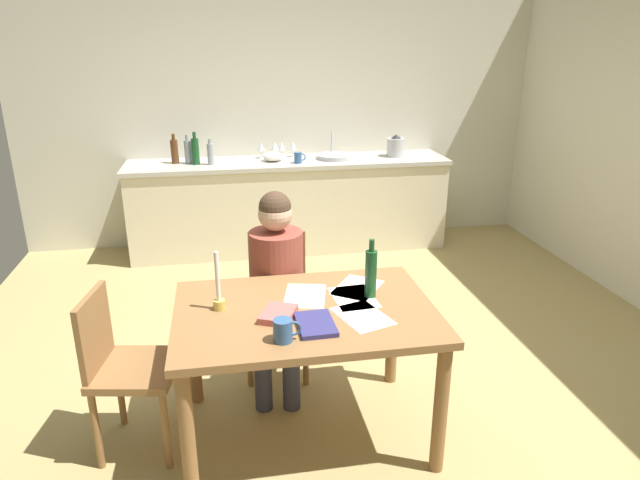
{
  "coord_description": "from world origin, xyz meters",
  "views": [
    {
      "loc": [
        -0.65,
        -3.15,
        2.03
      ],
      "look_at": [
        -0.08,
        0.07,
        0.85
      ],
      "focal_mm": 31.7,
      "sensor_mm": 36.0,
      "label": 1
    }
  ],
  "objects_px": {
    "chair_side_empty": "(124,364)",
    "wine_bottle_on_table": "(371,273)",
    "book_magazine": "(316,324)",
    "bottle_wine_red": "(195,151)",
    "book_cookery": "(278,314)",
    "coffee_mug": "(284,330)",
    "bottle_vinegar": "(188,151)",
    "candlestick": "(218,293)",
    "person_seated": "(277,279)",
    "stovetop_kettle": "(396,147)",
    "wine_glass_by_kettle": "(282,146)",
    "mixing_bowl": "(273,157)",
    "teacup_on_counter": "(298,158)",
    "wine_glass_back_right": "(261,147)",
    "wine_glass_back_left": "(275,147)",
    "bottle_sauce": "(210,154)",
    "wine_glass_near_sink": "(293,146)",
    "bottle_oil": "(174,151)",
    "dining_table": "(305,327)",
    "chair_at_table": "(277,295)",
    "sink_unit": "(335,156)"
  },
  "relations": [
    {
      "from": "candlestick",
      "to": "book_magazine",
      "type": "relative_size",
      "value": 1.23
    },
    {
      "from": "book_cookery",
      "to": "mixing_bowl",
      "type": "xyz_separation_m",
      "value": [
        0.27,
        2.92,
        0.18
      ]
    },
    {
      "from": "chair_side_empty",
      "to": "wine_bottle_on_table",
      "type": "height_order",
      "value": "wine_bottle_on_table"
    },
    {
      "from": "bottle_sauce",
      "to": "wine_glass_near_sink",
      "type": "distance_m",
      "value": 0.83
    },
    {
      "from": "mixing_bowl",
      "to": "teacup_on_counter",
      "type": "distance_m",
      "value": 0.27
    },
    {
      "from": "person_seated",
      "to": "wine_bottle_on_table",
      "type": "bearing_deg",
      "value": -45.75
    },
    {
      "from": "wine_glass_back_right",
      "to": "wine_glass_back_left",
      "type": "bearing_deg",
      "value": 0.0
    },
    {
      "from": "stovetop_kettle",
      "to": "wine_glass_by_kettle",
      "type": "height_order",
      "value": "stovetop_kettle"
    },
    {
      "from": "wine_bottle_on_table",
      "to": "bottle_wine_red",
      "type": "xyz_separation_m",
      "value": [
        -0.96,
        2.75,
        0.15
      ]
    },
    {
      "from": "chair_side_empty",
      "to": "mixing_bowl",
      "type": "distance_m",
      "value": 3.02
    },
    {
      "from": "coffee_mug",
      "to": "stovetop_kettle",
      "type": "xyz_separation_m",
      "value": [
        1.5,
        3.17,
        0.2
      ]
    },
    {
      "from": "book_magazine",
      "to": "book_cookery",
      "type": "distance_m",
      "value": 0.2
    },
    {
      "from": "person_seated",
      "to": "wine_glass_back_right",
      "type": "xyz_separation_m",
      "value": [
        0.11,
        2.48,
        0.33
      ]
    },
    {
      "from": "chair_at_table",
      "to": "coffee_mug",
      "type": "xyz_separation_m",
      "value": [
        -0.07,
        -0.99,
        0.3
      ]
    },
    {
      "from": "teacup_on_counter",
      "to": "coffee_mug",
      "type": "bearing_deg",
      "value": -99.28
    },
    {
      "from": "dining_table",
      "to": "sink_unit",
      "type": "height_order",
      "value": "sink_unit"
    },
    {
      "from": "wine_bottle_on_table",
      "to": "chair_at_table",
      "type": "bearing_deg",
      "value": 125.45
    },
    {
      "from": "wine_glass_back_right",
      "to": "dining_table",
      "type": "bearing_deg",
      "value": -90.45
    },
    {
      "from": "wine_bottle_on_table",
      "to": "wine_glass_back_right",
      "type": "relative_size",
      "value": 2.07
    },
    {
      "from": "book_magazine",
      "to": "stovetop_kettle",
      "type": "distance_m",
      "value": 3.34
    },
    {
      "from": "wine_glass_near_sink",
      "to": "wine_bottle_on_table",
      "type": "bearing_deg",
      "value": -89.61
    },
    {
      "from": "bottle_oil",
      "to": "bottle_sauce",
      "type": "bearing_deg",
      "value": -19.87
    },
    {
      "from": "bottle_wine_red",
      "to": "stovetop_kettle",
      "type": "relative_size",
      "value": 1.37
    },
    {
      "from": "book_magazine",
      "to": "bottle_oil",
      "type": "xyz_separation_m",
      "value": [
        -0.82,
        3.1,
        0.26
      ]
    },
    {
      "from": "person_seated",
      "to": "bottle_vinegar",
      "type": "xyz_separation_m",
      "value": [
        -0.58,
        2.34,
        0.34
      ]
    },
    {
      "from": "wine_glass_back_right",
      "to": "teacup_on_counter",
      "type": "xyz_separation_m",
      "value": [
        0.33,
        -0.3,
        -0.06
      ]
    },
    {
      "from": "bottle_sauce",
      "to": "stovetop_kettle",
      "type": "bearing_deg",
      "value": 2.33
    },
    {
      "from": "wine_glass_by_kettle",
      "to": "book_cookery",
      "type": "bearing_deg",
      "value": -96.81
    },
    {
      "from": "chair_at_table",
      "to": "book_cookery",
      "type": "relative_size",
      "value": 4.41
    },
    {
      "from": "coffee_mug",
      "to": "wine_glass_back_right",
      "type": "bearing_deg",
      "value": 87.14
    },
    {
      "from": "bottle_wine_red",
      "to": "wine_glass_back_right",
      "type": "relative_size",
      "value": 1.96
    },
    {
      "from": "candlestick",
      "to": "book_magazine",
      "type": "height_order",
      "value": "candlestick"
    },
    {
      "from": "book_cookery",
      "to": "bottle_sauce",
      "type": "bearing_deg",
      "value": 120.51
    },
    {
      "from": "chair_at_table",
      "to": "chair_side_empty",
      "type": "distance_m",
      "value": 1.05
    },
    {
      "from": "chair_side_empty",
      "to": "wine_bottle_on_table",
      "type": "distance_m",
      "value": 1.33
    },
    {
      "from": "coffee_mug",
      "to": "chair_at_table",
      "type": "bearing_deg",
      "value": 86.0
    },
    {
      "from": "teacup_on_counter",
      "to": "book_cookery",
      "type": "bearing_deg",
      "value": -100.03
    },
    {
      "from": "chair_side_empty",
      "to": "stovetop_kettle",
      "type": "distance_m",
      "value": 3.65
    },
    {
      "from": "coffee_mug",
      "to": "bottle_vinegar",
      "type": "xyz_separation_m",
      "value": [
        -0.53,
        3.18,
        0.22
      ]
    },
    {
      "from": "book_magazine",
      "to": "book_cookery",
      "type": "bearing_deg",
      "value": 141.85
    },
    {
      "from": "bottle_vinegar",
      "to": "wine_glass_back_right",
      "type": "xyz_separation_m",
      "value": [
        0.7,
        0.13,
        -0.01
      ]
    },
    {
      "from": "bottle_vinegar",
      "to": "bottle_wine_red",
      "type": "bearing_deg",
      "value": -35.77
    },
    {
      "from": "chair_side_empty",
      "to": "bottle_oil",
      "type": "distance_m",
      "value": 2.91
    },
    {
      "from": "bottle_oil",
      "to": "book_cookery",
      "type": "bearing_deg",
      "value": -77.59
    },
    {
      "from": "chair_at_table",
      "to": "wine_glass_back_right",
      "type": "relative_size",
      "value": 5.74
    },
    {
      "from": "book_cookery",
      "to": "bottle_oil",
      "type": "xyz_separation_m",
      "value": [
        -0.66,
        2.98,
        0.26
      ]
    },
    {
      "from": "dining_table",
      "to": "wine_bottle_on_table",
      "type": "bearing_deg",
      "value": 13.42
    },
    {
      "from": "wine_glass_near_sink",
      "to": "wine_glass_back_right",
      "type": "distance_m",
      "value": 0.32
    },
    {
      "from": "book_magazine",
      "to": "wine_bottle_on_table",
      "type": "bearing_deg",
      "value": 37.12
    },
    {
      "from": "bottle_oil",
      "to": "wine_glass_near_sink",
      "type": "height_order",
      "value": "bottle_oil"
    }
  ]
}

